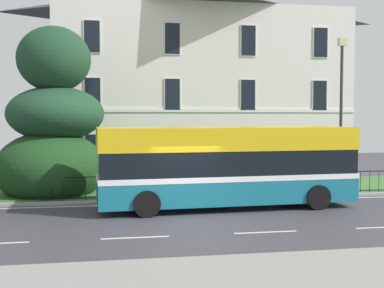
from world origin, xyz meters
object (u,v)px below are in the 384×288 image
georgian_townhouse (195,77)px  evergreen_tree (53,131)px  single_decker_bus (227,165)px  street_lamp_post (341,104)px

georgian_townhouse → evergreen_tree: 12.31m
georgian_townhouse → evergreen_tree: size_ratio=2.16×
georgian_townhouse → evergreen_tree: (-8.08, -8.71, -3.22)m
single_decker_bus → street_lamp_post: bearing=23.2°
evergreen_tree → single_decker_bus: (7.01, -4.35, -1.26)m
single_decker_bus → street_lamp_post: (6.27, 3.05, 2.51)m
single_decker_bus → georgian_townhouse: bearing=82.6°
single_decker_bus → street_lamp_post: 7.41m
georgian_townhouse → single_decker_bus: size_ratio=1.72×
evergreen_tree → georgian_townhouse: bearing=47.2°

